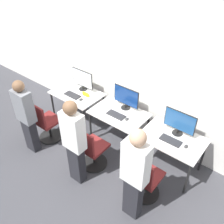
# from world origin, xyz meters

# --- Properties ---
(ground_plane) EXTENTS (20.00, 20.00, 0.00)m
(ground_plane) POSITION_xyz_m (0.00, 0.00, 0.00)
(ground_plane) COLOR #3D3D42
(wall_back) EXTENTS (12.00, 0.05, 2.80)m
(wall_back) POSITION_xyz_m (0.00, 0.84, 1.40)
(wall_back) COLOR silver
(wall_back) RESTS_ON ground_plane
(desk_left) EXTENTS (1.05, 0.72, 0.73)m
(desk_left) POSITION_xyz_m (-1.12, 0.36, 0.64)
(desk_left) COLOR silver
(desk_left) RESTS_ON ground_plane
(monitor_left) EXTENTS (0.55, 0.18, 0.45)m
(monitor_left) POSITION_xyz_m (-1.12, 0.56, 0.97)
(monitor_left) COLOR black
(monitor_left) RESTS_ON desk_left
(keyboard_left) EXTENTS (0.36, 0.16, 0.02)m
(keyboard_left) POSITION_xyz_m (-1.12, 0.24, 0.74)
(keyboard_left) COLOR #262628
(keyboard_left) RESTS_ON desk_left
(mouse_left) EXTENTS (0.06, 0.09, 0.03)m
(mouse_left) POSITION_xyz_m (-0.87, 0.23, 0.74)
(mouse_left) COLOR #333333
(mouse_left) RESTS_ON desk_left
(office_chair_left) EXTENTS (0.48, 0.48, 0.91)m
(office_chair_left) POSITION_xyz_m (-1.18, -0.48, 0.38)
(office_chair_left) COLOR black
(office_chair_left) RESTS_ON ground_plane
(person_left) EXTENTS (0.36, 0.20, 1.54)m
(person_left) POSITION_xyz_m (-1.20, -0.84, 0.83)
(person_left) COLOR #232328
(person_left) RESTS_ON ground_plane
(desk_center) EXTENTS (1.05, 0.72, 0.73)m
(desk_center) POSITION_xyz_m (0.00, 0.36, 0.64)
(desk_center) COLOR silver
(desk_center) RESTS_ON ground_plane
(monitor_center) EXTENTS (0.55, 0.18, 0.45)m
(monitor_center) POSITION_xyz_m (0.00, 0.57, 0.97)
(monitor_center) COLOR black
(monitor_center) RESTS_ON desk_center
(keyboard_center) EXTENTS (0.36, 0.16, 0.02)m
(keyboard_center) POSITION_xyz_m (0.00, 0.27, 0.74)
(keyboard_center) COLOR #262628
(keyboard_center) RESTS_ON desk_center
(mouse_center) EXTENTS (0.06, 0.09, 0.03)m
(mouse_center) POSITION_xyz_m (0.23, 0.28, 0.74)
(mouse_center) COLOR #333333
(mouse_center) RESTS_ON desk_center
(office_chair_center) EXTENTS (0.48, 0.48, 0.91)m
(office_chair_center) POSITION_xyz_m (0.01, -0.45, 0.38)
(office_chair_center) COLOR black
(office_chair_center) RESTS_ON ground_plane
(person_center) EXTENTS (0.36, 0.21, 1.63)m
(person_center) POSITION_xyz_m (0.01, -0.82, 0.89)
(person_center) COLOR #232328
(person_center) RESTS_ON ground_plane
(desk_right) EXTENTS (1.05, 0.72, 0.73)m
(desk_right) POSITION_xyz_m (1.12, 0.36, 0.64)
(desk_right) COLOR silver
(desk_right) RESTS_ON ground_plane
(monitor_right) EXTENTS (0.55, 0.18, 0.45)m
(monitor_right) POSITION_xyz_m (1.12, 0.52, 0.97)
(monitor_right) COLOR black
(monitor_right) RESTS_ON desk_right
(keyboard_right) EXTENTS (0.36, 0.16, 0.02)m
(keyboard_right) POSITION_xyz_m (1.12, 0.28, 0.74)
(keyboard_right) COLOR #262628
(keyboard_right) RESTS_ON desk_right
(mouse_right) EXTENTS (0.06, 0.09, 0.03)m
(mouse_right) POSITION_xyz_m (1.38, 0.30, 0.74)
(mouse_right) COLOR #333333
(mouse_right) RESTS_ON desk_right
(office_chair_right) EXTENTS (0.48, 0.48, 0.91)m
(office_chair_right) POSITION_xyz_m (1.09, -0.41, 0.38)
(office_chair_right) COLOR black
(office_chair_right) RESTS_ON ground_plane
(person_right) EXTENTS (0.36, 0.22, 1.67)m
(person_right) POSITION_xyz_m (1.12, -0.77, 0.92)
(person_right) COLOR #232328
(person_right) RESTS_ON ground_plane
(placard_left) EXTENTS (0.16, 0.03, 0.08)m
(placard_left) POSITION_xyz_m (-0.89, 0.40, 0.77)
(placard_left) COLOR yellow
(placard_left) RESTS_ON desk_left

